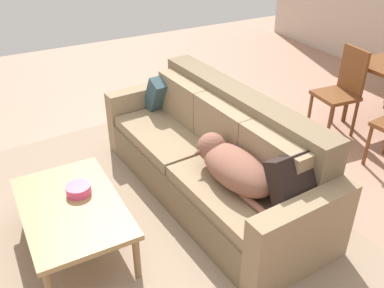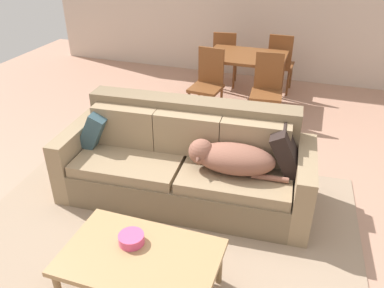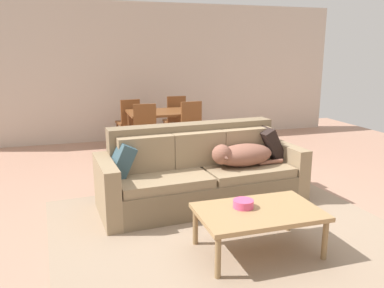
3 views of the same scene
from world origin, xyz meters
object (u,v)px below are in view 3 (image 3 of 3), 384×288
at_px(coffee_table, 258,214).
at_px(couch, 201,174).
at_px(dining_chair_near_left, 146,132).
at_px(dining_chair_far_left, 129,120).
at_px(dog_on_left_cushion, 241,155).
at_px(dining_chair_near_right, 194,129).
at_px(throw_pillow_by_left_arm, 121,160).
at_px(throw_pillow_by_right_arm, 268,143).
at_px(dining_chair_far_right, 175,118).
at_px(dining_table, 161,116).
at_px(bowl_on_coffee_table, 243,204).

bearing_deg(coffee_table, couch, 95.15).
height_order(dining_chair_near_left, dining_chair_far_left, dining_chair_near_left).
relative_size(dog_on_left_cushion, dining_chair_near_left, 0.94).
bearing_deg(dining_chair_far_left, dining_chair_near_right, 117.50).
distance_m(couch, dining_chair_far_left, 3.07).
distance_m(throw_pillow_by_left_arm, coffee_table, 1.66).
bearing_deg(dining_chair_near_right, dining_chair_near_left, 175.16).
distance_m(throw_pillow_by_right_arm, dining_chair_near_right, 1.76).
xyz_separation_m(dining_chair_near_right, dining_chair_far_right, (0.01, 1.22, -0.02)).
bearing_deg(dining_table, coffee_table, -89.27).
height_order(throw_pillow_by_left_arm, dining_chair_near_right, dining_chair_near_right).
bearing_deg(dining_chair_near_right, couch, -110.63).
bearing_deg(dining_chair_far_left, throw_pillow_by_right_arm, 106.22).
distance_m(dog_on_left_cushion, coffee_table, 1.22).
distance_m(dining_chair_near_left, dining_chair_near_right, 0.80).
height_order(dog_on_left_cushion, dining_chair_near_left, dining_chair_near_left).
height_order(dog_on_left_cushion, dining_table, dining_table).
relative_size(dining_chair_near_right, dining_chair_far_left, 1.06).
bearing_deg(couch, dining_chair_far_right, 76.87).
xyz_separation_m(throw_pillow_by_left_arm, dining_chair_far_left, (0.53, 3.06, -0.11)).
relative_size(couch, dining_chair_far_left, 2.68).
height_order(coffee_table, dining_chair_far_left, dining_chair_far_left).
xyz_separation_m(throw_pillow_by_left_arm, bowl_on_coffee_table, (0.94, -1.17, -0.17)).
bearing_deg(dog_on_left_cushion, dining_chair_near_right, 85.28).
height_order(bowl_on_coffee_table, dining_chair_far_right, dining_chair_far_right).
bearing_deg(dining_chair_far_right, throw_pillow_by_left_arm, 66.47).
bearing_deg(dining_chair_near_right, throw_pillow_by_left_arm, -133.37).
xyz_separation_m(couch, dog_on_left_cushion, (0.46, -0.13, 0.23)).
distance_m(bowl_on_coffee_table, dining_chair_far_right, 4.25).
height_order(throw_pillow_by_right_arm, coffee_table, throw_pillow_by_right_arm).
bearing_deg(coffee_table, dog_on_left_cushion, 73.54).
distance_m(throw_pillow_by_right_arm, bowl_on_coffee_table, 1.60).
bearing_deg(dining_chair_near_right, dining_chair_far_left, 119.87).
relative_size(coffee_table, dining_chair_near_right, 1.12).
bearing_deg(bowl_on_coffee_table, throw_pillow_by_left_arm, 128.75).
bearing_deg(coffee_table, dining_chair_far_right, 85.02).
height_order(couch, coffee_table, couch).
distance_m(couch, throw_pillow_by_left_arm, 0.97).
bearing_deg(coffee_table, bowl_on_coffee_table, 139.57).
distance_m(throw_pillow_by_left_arm, throw_pillow_by_right_arm, 1.86).
bearing_deg(dining_chair_near_right, dog_on_left_cushion, -96.46).
bearing_deg(throw_pillow_by_left_arm, dining_chair_near_right, 52.30).
bearing_deg(dining_chair_far_right, coffee_table, 86.48).
relative_size(dog_on_left_cushion, coffee_table, 0.83).
bearing_deg(dining_chair_near_left, dining_chair_near_right, 6.22).
distance_m(throw_pillow_by_right_arm, coffee_table, 1.63).
height_order(dog_on_left_cushion, coffee_table, dog_on_left_cushion).
relative_size(couch, dining_chair_near_right, 2.53).
distance_m(couch, dining_table, 2.45).
height_order(dining_table, dining_chair_near_left, dining_chair_near_left).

